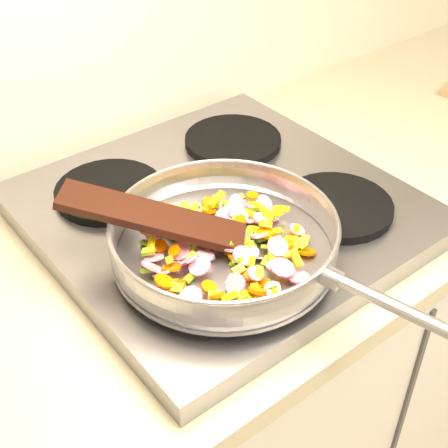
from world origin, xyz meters
TOP-DOWN VIEW (x-y plane):
  - base_cabinet at (0.00, 1.67)m, footprint 3.00×0.65m
  - cooktop at (-0.70, 1.67)m, footprint 0.60×0.60m
  - grate_fl at (-0.84, 1.52)m, footprint 0.19×0.19m
  - grate_fr at (-0.56, 1.52)m, footprint 0.19×0.19m
  - grate_bl at (-0.84, 1.81)m, footprint 0.19×0.19m
  - grate_br at (-0.56, 1.81)m, footprint 0.19×0.19m
  - saute_pan at (-0.79, 1.54)m, footprint 0.39×0.54m
  - vegetable_heap at (-0.79, 1.54)m, footprint 0.27×0.27m
  - wooden_spatula at (-0.86, 1.62)m, footprint 0.24×0.24m

SIDE VIEW (x-z plane):
  - base_cabinet at x=0.00m, z-range 0.00..0.86m
  - cooktop at x=-0.70m, z-range 0.90..0.94m
  - grate_fl at x=-0.84m, z-range 0.94..0.96m
  - grate_fr at x=-0.56m, z-range 0.94..0.96m
  - grate_bl at x=-0.84m, z-range 0.94..0.96m
  - grate_br at x=-0.56m, z-range 0.94..0.96m
  - vegetable_heap at x=-0.79m, z-range 0.95..1.00m
  - saute_pan at x=-0.79m, z-range 0.96..1.02m
  - wooden_spatula at x=-0.86m, z-range 0.97..1.05m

